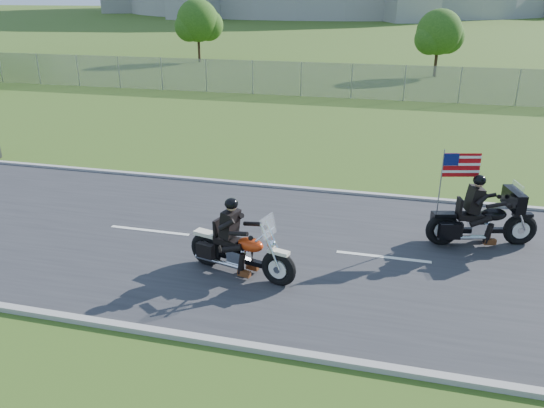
# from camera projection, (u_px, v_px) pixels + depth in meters

# --- Properties ---
(ground) EXTENTS (420.00, 420.00, 0.00)m
(ground) POSITION_uv_depth(u_px,v_px,m) (222.00, 240.00, 13.39)
(ground) COLOR #394F18
(ground) RESTS_ON ground
(road) EXTENTS (120.00, 8.00, 0.04)m
(road) POSITION_uv_depth(u_px,v_px,m) (222.00, 240.00, 13.38)
(road) COLOR #28282B
(road) RESTS_ON ground
(curb_north) EXTENTS (120.00, 0.18, 0.12)m
(curb_north) POSITION_uv_depth(u_px,v_px,m) (264.00, 186.00, 17.01)
(curb_north) COLOR #9E9B93
(curb_north) RESTS_ON ground
(curb_south) EXTENTS (120.00, 0.18, 0.12)m
(curb_south) POSITION_uv_depth(u_px,v_px,m) (149.00, 331.00, 9.73)
(curb_south) COLOR #9E9B93
(curb_south) RESTS_ON ground
(fence) EXTENTS (60.00, 0.03, 2.00)m
(fence) POSITION_uv_depth(u_px,v_px,m) (253.00, 77.00, 32.14)
(fence) COLOR gray
(fence) RESTS_ON ground
(tree_fence_near) EXTENTS (3.52, 3.28, 4.75)m
(tree_fence_near) POSITION_uv_depth(u_px,v_px,m) (439.00, 34.00, 37.91)
(tree_fence_near) COLOR #382316
(tree_fence_near) RESTS_ON ground
(tree_fence_mid) EXTENTS (3.96, 3.69, 5.30)m
(tree_fence_mid) POSITION_uv_depth(u_px,v_px,m) (198.00, 23.00, 45.95)
(tree_fence_mid) COLOR #382316
(tree_fence_mid) RESTS_ON ground
(motorcycle_lead) EXTENTS (2.63, 1.09, 1.80)m
(motorcycle_lead) POSITION_uv_depth(u_px,v_px,m) (239.00, 252.00, 11.57)
(motorcycle_lead) COLOR black
(motorcycle_lead) RESTS_ON ground
(motorcycle_follow) EXTENTS (2.70, 1.20, 2.29)m
(motorcycle_follow) POSITION_uv_depth(u_px,v_px,m) (482.00, 222.00, 12.92)
(motorcycle_follow) COLOR black
(motorcycle_follow) RESTS_ON ground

